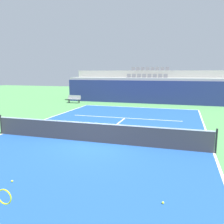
# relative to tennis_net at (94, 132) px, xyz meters

# --- Properties ---
(ground_plane) EXTENTS (80.00, 80.00, 0.00)m
(ground_plane) POSITION_rel_tennis_net_xyz_m (0.00, 0.00, -0.51)
(ground_plane) COLOR #4C8C4C
(court_surface) EXTENTS (11.00, 24.00, 0.01)m
(court_surface) POSITION_rel_tennis_net_xyz_m (0.00, 0.00, -0.50)
(court_surface) COLOR #1E4C99
(court_surface) RESTS_ON ground_plane
(baseline_far) EXTENTS (11.00, 0.10, 0.00)m
(baseline_far) POSITION_rel_tennis_net_xyz_m (0.00, 11.95, -0.50)
(baseline_far) COLOR white
(baseline_far) RESTS_ON court_surface
(sideline_left) EXTENTS (0.10, 24.00, 0.00)m
(sideline_left) POSITION_rel_tennis_net_xyz_m (-5.45, 0.00, -0.50)
(sideline_left) COLOR white
(sideline_left) RESTS_ON court_surface
(sideline_right) EXTENTS (0.10, 24.00, 0.00)m
(sideline_right) POSITION_rel_tennis_net_xyz_m (5.45, 0.00, -0.50)
(sideline_right) COLOR white
(sideline_right) RESTS_ON court_surface
(service_line_far) EXTENTS (8.26, 0.10, 0.00)m
(service_line_far) POSITION_rel_tennis_net_xyz_m (0.00, 6.40, -0.50)
(service_line_far) COLOR white
(service_line_far) RESTS_ON court_surface
(centre_service_line) EXTENTS (0.10, 6.40, 0.00)m
(centre_service_line) POSITION_rel_tennis_net_xyz_m (0.00, 3.20, -0.50)
(centre_service_line) COLOR white
(centre_service_line) RESTS_ON court_surface
(back_wall) EXTENTS (17.81, 0.30, 2.47)m
(back_wall) POSITION_rel_tennis_net_xyz_m (0.00, 15.08, 0.73)
(back_wall) COLOR navy
(back_wall) RESTS_ON ground_plane
(stands_tier_lower) EXTENTS (17.81, 2.40, 2.75)m
(stands_tier_lower) POSITION_rel_tennis_net_xyz_m (0.00, 16.43, 0.86)
(stands_tier_lower) COLOR #9E9E99
(stands_tier_lower) RESTS_ON ground_plane
(stands_tier_upper) EXTENTS (17.81, 2.40, 3.56)m
(stands_tier_upper) POSITION_rel_tennis_net_xyz_m (0.00, 18.83, 1.27)
(stands_tier_upper) COLOR #9E9E99
(stands_tier_upper) RESTS_ON ground_plane
(seating_row_lower) EXTENTS (4.61, 0.44, 0.44)m
(seating_row_lower) POSITION_rel_tennis_net_xyz_m (0.00, 16.53, 2.36)
(seating_row_lower) COLOR slate
(seating_row_lower) RESTS_ON stands_tier_lower
(seating_row_upper) EXTENTS (4.61, 0.44, 0.44)m
(seating_row_upper) POSITION_rel_tennis_net_xyz_m (0.00, 18.93, 3.18)
(seating_row_upper) COLOR slate
(seating_row_upper) RESTS_ON stands_tier_upper
(tennis_net) EXTENTS (11.08, 0.08, 1.07)m
(tennis_net) POSITION_rel_tennis_net_xyz_m (0.00, 0.00, 0.00)
(tennis_net) COLOR black
(tennis_net) RESTS_ON court_surface
(player_bench) EXTENTS (1.50, 0.40, 0.85)m
(player_bench) POSITION_rel_tennis_net_xyz_m (-7.46, 13.18, -0.00)
(player_bench) COLOR #99999E
(player_bench) RESTS_ON ground_plane
(tennis_ball_0) EXTENTS (0.07, 0.07, 0.07)m
(tennis_ball_0) POSITION_rel_tennis_net_xyz_m (3.71, -4.61, -0.47)
(tennis_ball_0) COLOR #CCE033
(tennis_ball_0) RESTS_ON court_surface
(tennis_ball_2) EXTENTS (0.07, 0.07, 0.07)m
(tennis_ball_2) POSITION_rel_tennis_net_xyz_m (-0.91, -4.72, -0.47)
(tennis_ball_2) COLOR #CCE033
(tennis_ball_2) RESTS_ON court_surface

